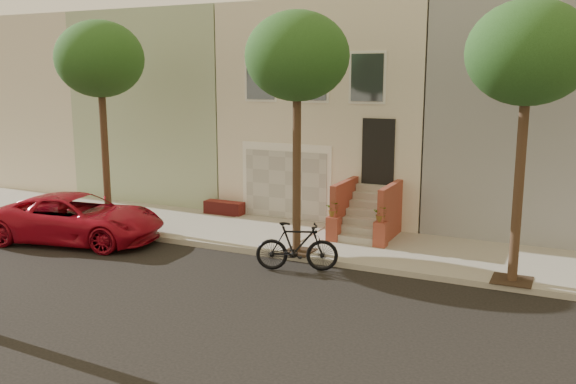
% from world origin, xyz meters
% --- Properties ---
extents(ground, '(90.00, 90.00, 0.00)m').
position_xyz_m(ground, '(0.00, 0.00, 0.00)').
color(ground, black).
rests_on(ground, ground).
extents(sidewalk, '(40.00, 3.70, 0.15)m').
position_xyz_m(sidewalk, '(0.00, 5.35, 0.07)').
color(sidewalk, gray).
rests_on(sidewalk, ground).
extents(house_row, '(33.10, 11.70, 7.00)m').
position_xyz_m(house_row, '(0.00, 11.19, 3.64)').
color(house_row, beige).
rests_on(house_row, sidewalk).
extents(tree_left, '(2.70, 2.57, 6.30)m').
position_xyz_m(tree_left, '(-5.50, 3.90, 5.26)').
color(tree_left, '#2D2116').
rests_on(tree_left, sidewalk).
extents(tree_mid, '(2.70, 2.57, 6.30)m').
position_xyz_m(tree_mid, '(1.00, 3.90, 5.26)').
color(tree_mid, '#2D2116').
rests_on(tree_mid, sidewalk).
extents(tree_right, '(2.70, 2.57, 6.30)m').
position_xyz_m(tree_right, '(6.50, 3.90, 5.26)').
color(tree_right, '#2D2116').
rests_on(tree_right, sidewalk).
extents(pickup_truck, '(5.44, 3.32, 1.41)m').
position_xyz_m(pickup_truck, '(-5.44, 2.52, 0.70)').
color(pickup_truck, '#A20D20').
rests_on(pickup_truck, ground).
extents(motorcycle, '(2.13, 1.30, 1.24)m').
position_xyz_m(motorcycle, '(1.50, 2.84, 0.62)').
color(motorcycle, black).
rests_on(motorcycle, ground).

